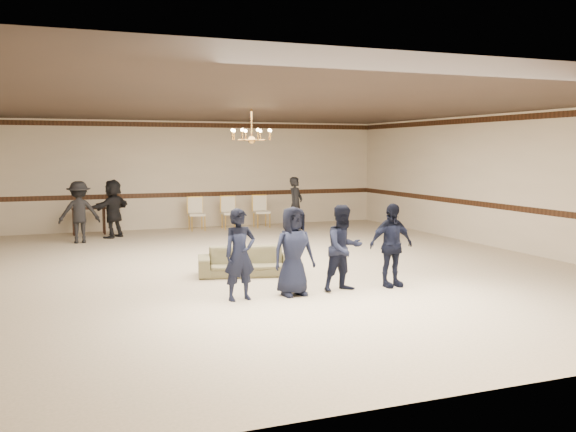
% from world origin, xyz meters
% --- Properties ---
extents(room, '(12.01, 14.01, 3.21)m').
position_xyz_m(room, '(0.00, 0.00, 1.60)').
color(room, beige).
rests_on(room, ground).
extents(chair_rail, '(12.00, 0.02, 0.14)m').
position_xyz_m(chair_rail, '(0.00, 6.99, 1.00)').
color(chair_rail, '#351C10').
rests_on(chair_rail, wall_back).
extents(crown_molding, '(12.00, 0.02, 0.14)m').
position_xyz_m(crown_molding, '(0.00, 6.99, 3.08)').
color(crown_molding, '#351C10').
rests_on(crown_molding, wall_back).
extents(chandelier, '(0.94, 0.94, 0.89)m').
position_xyz_m(chandelier, '(0.00, 1.00, 2.88)').
color(chandelier, gold).
rests_on(chandelier, ceiling).
extents(boy_a, '(0.57, 0.42, 1.44)m').
position_xyz_m(boy_a, '(-1.34, -2.51, 0.72)').
color(boy_a, black).
rests_on(boy_a, floor).
extents(boy_b, '(0.73, 0.50, 1.44)m').
position_xyz_m(boy_b, '(-0.44, -2.51, 0.72)').
color(boy_b, black).
rests_on(boy_b, floor).
extents(boy_c, '(0.77, 0.64, 1.44)m').
position_xyz_m(boy_c, '(0.46, -2.51, 0.72)').
color(boy_c, black).
rests_on(boy_c, floor).
extents(boy_d, '(0.87, 0.41, 1.44)m').
position_xyz_m(boy_d, '(1.36, -2.51, 0.72)').
color(boy_d, black).
rests_on(boy_d, floor).
extents(settee, '(1.92, 1.09, 0.53)m').
position_xyz_m(settee, '(-0.65, -0.67, 0.26)').
color(settee, '#6E6849').
rests_on(settee, floor).
extents(adult_left, '(1.01, 0.59, 1.56)m').
position_xyz_m(adult_left, '(-3.32, 4.84, 0.78)').
color(adult_left, black).
rests_on(adult_left, floor).
extents(adult_mid, '(1.35, 1.35, 1.56)m').
position_xyz_m(adult_mid, '(-2.42, 5.54, 0.78)').
color(adult_mid, black).
rests_on(adult_mid, floor).
extents(adult_right, '(0.68, 0.65, 1.56)m').
position_xyz_m(adult_right, '(2.68, 5.14, 0.78)').
color(adult_right, black).
rests_on(adult_right, floor).
extents(banquet_chair_left, '(0.51, 0.51, 0.96)m').
position_xyz_m(banquet_chair_left, '(0.00, 6.22, 0.48)').
color(banquet_chair_left, beige).
rests_on(banquet_chair_left, floor).
extents(banquet_chair_mid, '(0.49, 0.49, 0.96)m').
position_xyz_m(banquet_chair_mid, '(1.00, 6.22, 0.48)').
color(banquet_chair_mid, beige).
rests_on(banquet_chair_mid, floor).
extents(banquet_chair_right, '(0.51, 0.51, 0.96)m').
position_xyz_m(banquet_chair_right, '(2.00, 6.22, 0.48)').
color(banquet_chair_right, beige).
rests_on(banquet_chair_right, floor).
extents(console_table, '(0.92, 0.41, 0.76)m').
position_xyz_m(console_table, '(-3.00, 6.42, 0.38)').
color(console_table, black).
rests_on(console_table, floor).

